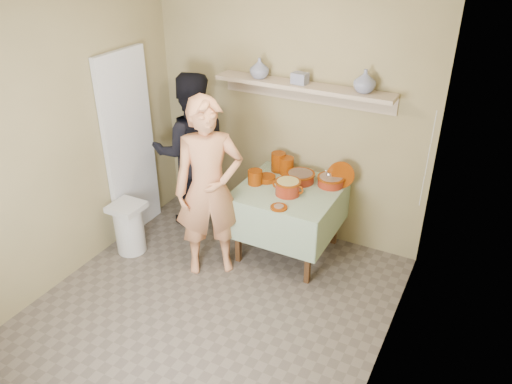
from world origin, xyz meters
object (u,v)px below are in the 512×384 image
Objects in this scene: cazuela_rice at (288,186)px; trash_bin at (129,227)px; person_cook at (209,189)px; person_helper at (192,151)px; serving_table at (289,199)px.

cazuela_rice is 1.73m from trash_bin.
person_cook is 0.94m from person_helper.
trash_bin is (-0.91, -0.16, -0.61)m from person_cook.
person_helper is 5.31× the size of cazuela_rice.
person_cook reaches higher than serving_table.
cazuela_rice is (0.60, 0.47, -0.05)m from person_cook.
person_cook is 1.83× the size of serving_table.
person_cook reaches higher than trash_bin.
person_cook is 1.02× the size of person_helper.
person_helper reaches higher than cazuela_rice.
person_helper reaches higher than trash_bin.
person_cook reaches higher than person_helper.
person_helper is 1.05m from trash_bin.
person_cook reaches higher than cazuela_rice.
person_helper is at bearing 170.57° from cazuela_rice.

